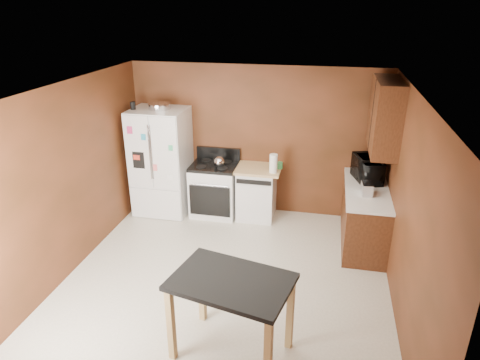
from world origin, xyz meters
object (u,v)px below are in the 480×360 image
(gas_range, at_px, (215,188))
(paper_towel, at_px, (273,163))
(toaster, at_px, (367,189))
(green_canister, at_px, (280,165))
(roasting_pan, at_px, (160,106))
(island, at_px, (231,292))
(pen_cup, at_px, (133,106))
(dishwasher, at_px, (257,192))
(refrigerator, at_px, (161,162))
(kettle, at_px, (219,162))
(microwave, at_px, (367,170))

(gas_range, bearing_deg, paper_towel, -6.57)
(toaster, bearing_deg, green_canister, 144.72)
(roasting_pan, bearing_deg, island, -58.24)
(pen_cup, bearing_deg, gas_range, 6.39)
(dishwasher, bearing_deg, refrigerator, -177.01)
(gas_range, bearing_deg, dishwasher, 1.94)
(kettle, distance_m, green_canister, 0.99)
(toaster, xyz_separation_m, dishwasher, (-1.69, 0.73, -0.53))
(paper_towel, bearing_deg, pen_cup, -179.29)
(microwave, bearing_deg, paper_towel, 71.08)
(roasting_pan, distance_m, pen_cup, 0.42)
(pen_cup, height_order, green_canister, pen_cup)
(kettle, relative_size, refrigerator, 0.10)
(gas_range, bearing_deg, pen_cup, -173.61)
(toaster, height_order, refrigerator, refrigerator)
(green_canister, xyz_separation_m, refrigerator, (-2.00, -0.13, -0.04))
(pen_cup, bearing_deg, microwave, -0.29)
(paper_towel, xyz_separation_m, refrigerator, (-1.92, 0.06, -0.14))
(roasting_pan, xyz_separation_m, gas_range, (0.89, 0.02, -1.38))
(island, bearing_deg, roasting_pan, 121.76)
(toaster, height_order, gas_range, gas_range)
(green_canister, height_order, island, green_canister)
(dishwasher, bearing_deg, kettle, -169.42)
(microwave, xyz_separation_m, gas_range, (-2.44, 0.16, -0.60))
(green_canister, height_order, dishwasher, green_canister)
(kettle, xyz_separation_m, island, (0.89, -2.97, -0.23))
(gas_range, bearing_deg, refrigerator, -176.19)
(microwave, xyz_separation_m, refrigerator, (-3.35, 0.10, -0.16))
(paper_towel, bearing_deg, kettle, 178.34)
(microwave, distance_m, refrigerator, 3.35)
(microwave, bearing_deg, green_canister, 63.19)
(pen_cup, bearing_deg, kettle, 2.24)
(roasting_pan, xyz_separation_m, pen_cup, (-0.40, -0.13, 0.02))
(microwave, bearing_deg, pen_cup, 72.70)
(roasting_pan, bearing_deg, kettle, -4.21)
(kettle, bearing_deg, pen_cup, -177.76)
(refrigerator, xyz_separation_m, island, (1.91, -3.00, -0.14))
(paper_towel, height_order, toaster, paper_towel)
(paper_towel, relative_size, refrigerator, 0.17)
(paper_towel, xyz_separation_m, gas_range, (-1.00, 0.12, -0.58))
(microwave, relative_size, island, 0.46)
(refrigerator, xyz_separation_m, dishwasher, (1.63, 0.09, -0.45))
(microwave, bearing_deg, dishwasher, 66.75)
(green_canister, bearing_deg, dishwasher, -172.90)
(roasting_pan, relative_size, refrigerator, 0.20)
(kettle, distance_m, paper_towel, 0.90)
(roasting_pan, relative_size, paper_towel, 1.22)
(toaster, height_order, island, toaster)
(green_canister, bearing_deg, kettle, -170.71)
(paper_towel, relative_size, green_canister, 2.83)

